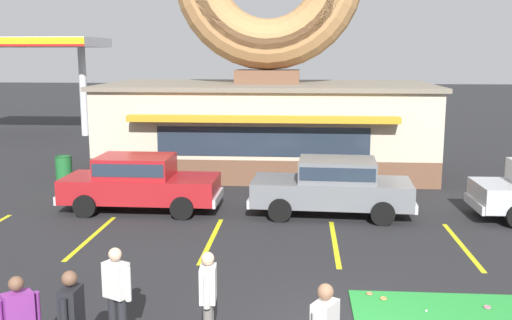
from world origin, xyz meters
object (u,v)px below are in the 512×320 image
object	(u,v)px
car_red	(139,181)
trash_bin	(64,169)
car_grey	(333,185)
pedestrian_leather_jacket_man	(208,295)
pedestrian_blue_sweater_man	(117,291)
golf_ball	(426,311)

from	to	relation	value
car_red	trash_bin	xyz separation A→B (m)	(-3.60, 3.34, -0.37)
car_grey	pedestrian_leather_jacket_man	bearing A→B (deg)	-106.30
pedestrian_blue_sweater_man	trash_bin	world-z (taller)	pedestrian_blue_sweater_man
pedestrian_leather_jacket_man	trash_bin	bearing A→B (deg)	121.19
car_grey	trash_bin	xyz separation A→B (m)	(-9.15, 3.43, -0.37)
golf_ball	trash_bin	world-z (taller)	trash_bin
golf_ball	car_grey	size ratio (longest dim) A/B	0.01
pedestrian_blue_sweater_man	pedestrian_leather_jacket_man	world-z (taller)	pedestrian_blue_sweater_man
golf_ball	trash_bin	xyz separation A→B (m)	(-10.47, 9.84, 0.45)
car_red	trash_bin	world-z (taller)	car_red
pedestrian_blue_sweater_man	pedestrian_leather_jacket_man	bearing A→B (deg)	-0.95
pedestrian_leather_jacket_man	pedestrian_blue_sweater_man	bearing A→B (deg)	179.05
car_red	trash_bin	bearing A→B (deg)	137.17
car_grey	pedestrian_blue_sweater_man	xyz separation A→B (m)	(-3.75, -7.86, -0.01)
golf_ball	car_grey	xyz separation A→B (m)	(-1.32, 6.41, 0.82)
car_red	pedestrian_blue_sweater_man	xyz separation A→B (m)	(1.81, -7.95, -0.01)
golf_ball	car_red	xyz separation A→B (m)	(-6.87, 6.50, 0.82)
car_grey	pedestrian_leather_jacket_man	distance (m)	8.22
pedestrian_blue_sweater_man	car_red	bearing A→B (deg)	102.80
pedestrian_leather_jacket_man	trash_bin	distance (m)	13.23
golf_ball	car_grey	bearing A→B (deg)	101.59
golf_ball	pedestrian_blue_sweater_man	size ratio (longest dim) A/B	0.03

